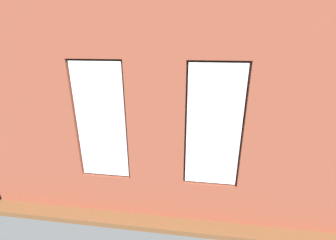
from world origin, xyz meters
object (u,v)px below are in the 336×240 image
(tv_flatscreen, at_px, (74,112))
(potted_plant_corner_near_left, at_px, (258,114))
(coffee_table, at_px, (165,130))
(potted_plant_by_left_couch, at_px, (245,128))
(couch_left, at_px, (272,152))
(remote_silver, at_px, (160,127))
(remote_black, at_px, (168,130))
(papasan_chair, at_px, (155,117))
(couch_by_window, at_px, (150,175))
(table_plant_small, at_px, (178,124))
(candle_jar, at_px, (151,127))
(media_console, at_px, (78,135))
(potted_plant_between_couches, at_px, (217,169))
(cup_ceramic, at_px, (165,127))
(potted_plant_beside_window_right, at_px, (59,163))

(tv_flatscreen, height_order, potted_plant_corner_near_left, tv_flatscreen)
(coffee_table, xyz_separation_m, potted_plant_by_left_couch, (-2.42, -0.51, -0.01))
(couch_left, bearing_deg, coffee_table, -103.75)
(remote_silver, bearing_deg, potted_plant_corner_near_left, 100.41)
(couch_left, distance_m, potted_plant_by_left_couch, 1.47)
(remote_black, relative_size, papasan_chair, 0.14)
(couch_by_window, height_order, papasan_chair, couch_by_window)
(table_plant_small, distance_m, potted_plant_by_left_couch, 2.09)
(candle_jar, relative_size, papasan_chair, 0.10)
(couch_by_window, height_order, media_console, couch_by_window)
(candle_jar, bearing_deg, potted_plant_corner_near_left, -156.54)
(remote_black, bearing_deg, potted_plant_between_couches, 92.80)
(cup_ceramic, distance_m, potted_plant_beside_window_right, 3.07)
(cup_ceramic, distance_m, potted_plant_corner_near_left, 3.27)
(remote_black, xyz_separation_m, papasan_chair, (0.62, -1.10, -0.01))
(potted_plant_between_couches, bearing_deg, couch_by_window, 1.93)
(candle_jar, relative_size, potted_plant_by_left_couch, 0.19)
(couch_by_window, distance_m, coffee_table, 2.30)
(table_plant_small, height_order, media_console, table_plant_small)
(media_console, bearing_deg, potted_plant_corner_near_left, -162.10)
(couch_left, xyz_separation_m, potted_plant_beside_window_right, (4.74, 1.50, 0.20))
(couch_by_window, height_order, candle_jar, couch_by_window)
(papasan_chair, distance_m, potted_plant_between_couches, 3.75)
(coffee_table, height_order, potted_plant_corner_near_left, potted_plant_corner_near_left)
(media_console, height_order, tv_flatscreen, tv_flatscreen)
(couch_left, xyz_separation_m, tv_flatscreen, (5.41, -0.47, 0.68))
(remote_black, xyz_separation_m, potted_plant_by_left_couch, (-2.32, -0.61, -0.08))
(potted_plant_beside_window_right, distance_m, potted_plant_by_left_couch, 5.23)
(couch_by_window, bearing_deg, papasan_chair, -80.87)
(couch_left, bearing_deg, candle_jar, -99.87)
(candle_jar, bearing_deg, couch_left, 166.12)
(couch_left, distance_m, remote_black, 2.83)
(cup_ceramic, height_order, media_console, media_console)
(potted_plant_corner_near_left, bearing_deg, potted_plant_beside_window_right, 37.52)
(couch_left, bearing_deg, potted_plant_between_couches, -43.20)
(table_plant_small, distance_m, remote_black, 0.37)
(potted_plant_beside_window_right, bearing_deg, potted_plant_corner_near_left, -142.48)
(remote_silver, relative_size, papasan_chair, 0.14)
(candle_jar, height_order, remote_silver, candle_jar)
(candle_jar, distance_m, potted_plant_between_couches, 2.78)
(tv_flatscreen, bearing_deg, media_console, 90.00)
(couch_left, relative_size, remote_black, 11.60)
(couch_left, xyz_separation_m, potted_plant_corner_near_left, (-0.15, -2.26, 0.27))
(remote_silver, bearing_deg, media_console, -89.39)
(media_console, distance_m, tv_flatscreen, 0.73)
(potted_plant_corner_near_left, distance_m, potted_plant_between_couches, 3.95)
(cup_ceramic, bearing_deg, couch_by_window, 90.29)
(couch_left, relative_size, coffee_table, 1.46)
(table_plant_small, distance_m, potted_plant_beside_window_right, 3.41)
(couch_by_window, relative_size, remote_black, 10.65)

